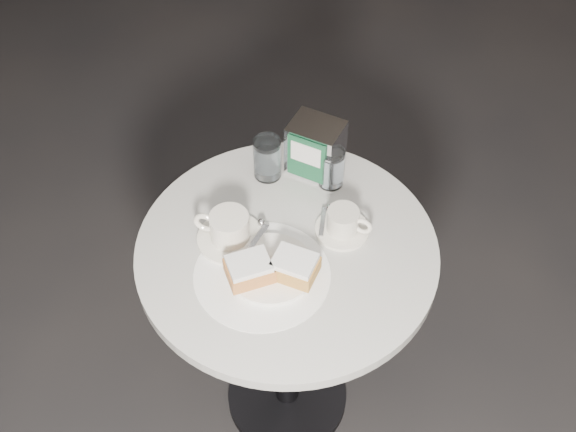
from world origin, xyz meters
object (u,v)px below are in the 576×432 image
(cafe_table, at_px, (287,296))
(coffee_cup_right, at_px, (343,223))
(water_glass_left, at_px, (267,159))
(beignet_plate, at_px, (271,268))
(coffee_cup_left, at_px, (229,230))
(water_glass_right, at_px, (331,168))
(napkin_dispenser, at_px, (315,148))

(cafe_table, height_order, coffee_cup_right, coffee_cup_right)
(water_glass_left, bearing_deg, beignet_plate, -80.10)
(coffee_cup_right, relative_size, water_glass_left, 1.39)
(cafe_table, relative_size, water_glass_left, 6.63)
(cafe_table, bearing_deg, beignet_plate, -105.59)
(coffee_cup_left, relative_size, coffee_cup_right, 1.11)
(water_glass_right, bearing_deg, coffee_cup_right, -74.50)
(coffee_cup_left, bearing_deg, beignet_plate, -32.43)
(cafe_table, distance_m, water_glass_left, 0.35)
(cafe_table, height_order, napkin_dispenser, napkin_dispenser)
(beignet_plate, distance_m, napkin_dispenser, 0.35)
(beignet_plate, height_order, napkin_dispenser, napkin_dispenser)
(coffee_cup_left, relative_size, water_glass_left, 1.54)
(coffee_cup_right, xyz_separation_m, water_glass_left, (-0.20, 0.16, 0.03))
(coffee_cup_left, bearing_deg, water_glass_left, 82.31)
(napkin_dispenser, bearing_deg, coffee_cup_left, -104.45)
(coffee_cup_right, distance_m, water_glass_right, 0.16)
(coffee_cup_right, bearing_deg, water_glass_left, 156.05)
(cafe_table, xyz_separation_m, beignet_plate, (-0.02, -0.08, 0.22))
(water_glass_left, bearing_deg, coffee_cup_right, -38.71)
(coffee_cup_left, distance_m, water_glass_left, 0.23)
(water_glass_left, distance_m, napkin_dispenser, 0.12)
(beignet_plate, relative_size, napkin_dispenser, 1.50)
(cafe_table, relative_size, beignet_plate, 3.29)
(water_glass_right, height_order, napkin_dispenser, napkin_dispenser)
(water_glass_left, relative_size, napkin_dispenser, 0.75)
(coffee_cup_left, xyz_separation_m, water_glass_right, (0.21, 0.21, 0.02))
(water_glass_left, distance_m, water_glass_right, 0.16)
(cafe_table, xyz_separation_m, coffee_cup_right, (0.12, 0.06, 0.23))
(coffee_cup_right, xyz_separation_m, water_glass_right, (-0.04, 0.15, 0.02))
(water_glass_left, bearing_deg, coffee_cup_left, -104.18)
(cafe_table, distance_m, water_glass_right, 0.34)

